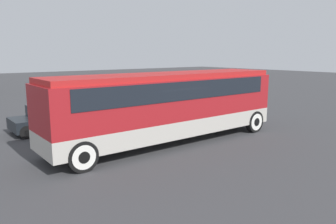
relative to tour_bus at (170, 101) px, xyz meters
name	(u,v)px	position (x,y,z in m)	size (l,w,h in m)	color
ground_plane	(168,143)	(-0.10, 0.00, -1.85)	(120.00, 120.00, 0.00)	#38383A
tour_bus	(170,101)	(0.00, 0.00, 0.00)	(11.00, 2.53, 3.06)	#B7B2A8
parked_car_near	(57,117)	(-3.10, 5.41, -1.18)	(4.46, 1.96, 1.34)	black
parked_car_mid	(174,104)	(4.38, 5.12, -1.20)	(4.63, 1.82, 1.32)	silver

